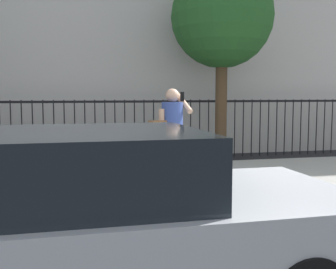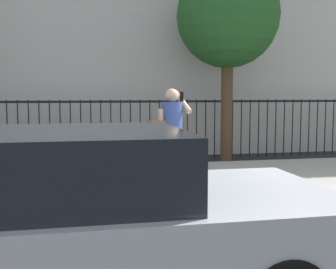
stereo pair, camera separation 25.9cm
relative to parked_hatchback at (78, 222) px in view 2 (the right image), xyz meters
The scene contains 6 objects.
ground_plane 3.11m from the parked_hatchback, 30.99° to the left, with size 60.00×60.00×0.00m, color black.
sidewalk 4.62m from the parked_hatchback, 55.35° to the left, with size 28.00×4.40×0.15m, color #9E9B93.
iron_fence 7.91m from the parked_hatchback, 70.79° to the left, with size 12.03×0.04×1.60m.
parked_hatchback is the anchor object (origin of this frame).
pedestrian_on_phone 3.45m from the parked_hatchback, 66.08° to the left, with size 0.72×0.53×1.68m.
street_tree_mid 8.13m from the parked_hatchback, 61.96° to the left, with size 2.56×2.56×4.95m.
Camera 2 is at (-2.51, -4.89, 1.73)m, focal length 44.24 mm.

